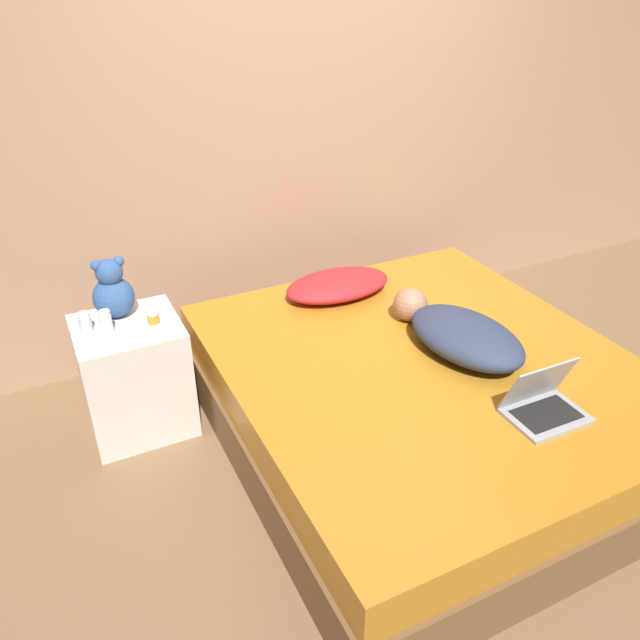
{
  "coord_description": "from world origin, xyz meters",
  "views": [
    {
      "loc": [
        -1.46,
        -1.89,
        2.01
      ],
      "look_at": [
        -0.41,
        0.25,
        0.62
      ],
      "focal_mm": 35.0,
      "sensor_mm": 36.0,
      "label": 1
    }
  ],
  "objects_px": {
    "teddy_bear": "(113,291)",
    "bottle_orange": "(153,317)",
    "pillow": "(338,285)",
    "person_lying": "(460,333)",
    "bottle_clear": "(85,322)",
    "bottle_white": "(106,322)",
    "laptop": "(543,403)"
  },
  "relations": [
    {
      "from": "pillow",
      "to": "bottle_orange",
      "type": "distance_m",
      "value": 1.0
    },
    {
      "from": "bottle_orange",
      "to": "bottle_white",
      "type": "xyz_separation_m",
      "value": [
        -0.2,
        0.01,
        0.03
      ]
    },
    {
      "from": "bottle_orange",
      "to": "teddy_bear",
      "type": "bearing_deg",
      "value": 133.55
    },
    {
      "from": "pillow",
      "to": "bottle_clear",
      "type": "relative_size",
      "value": 6.29
    },
    {
      "from": "teddy_bear",
      "to": "person_lying",
      "type": "bearing_deg",
      "value": -29.36
    },
    {
      "from": "bottle_white",
      "to": "bottle_clear",
      "type": "bearing_deg",
      "value": 147.88
    },
    {
      "from": "laptop",
      "to": "bottle_orange",
      "type": "relative_size",
      "value": 5.44
    },
    {
      "from": "pillow",
      "to": "teddy_bear",
      "type": "bearing_deg",
      "value": 176.87
    },
    {
      "from": "pillow",
      "to": "bottle_orange",
      "type": "height_order",
      "value": "bottle_orange"
    },
    {
      "from": "bottle_white",
      "to": "teddy_bear",
      "type": "bearing_deg",
      "value": 64.89
    },
    {
      "from": "teddy_bear",
      "to": "bottle_orange",
      "type": "height_order",
      "value": "teddy_bear"
    },
    {
      "from": "bottle_clear",
      "to": "bottle_white",
      "type": "distance_m",
      "value": 0.1
    },
    {
      "from": "bottle_clear",
      "to": "person_lying",
      "type": "bearing_deg",
      "value": -24.33
    },
    {
      "from": "teddy_bear",
      "to": "bottle_white",
      "type": "distance_m",
      "value": 0.17
    },
    {
      "from": "bottle_clear",
      "to": "teddy_bear",
      "type": "bearing_deg",
      "value": 30.43
    },
    {
      "from": "person_lying",
      "to": "bottle_orange",
      "type": "relative_size",
      "value": 13.72
    },
    {
      "from": "pillow",
      "to": "laptop",
      "type": "height_order",
      "value": "laptop"
    },
    {
      "from": "pillow",
      "to": "person_lying",
      "type": "bearing_deg",
      "value": -70.51
    },
    {
      "from": "laptop",
      "to": "bottle_orange",
      "type": "distance_m",
      "value": 1.71
    },
    {
      "from": "laptop",
      "to": "teddy_bear",
      "type": "distance_m",
      "value": 1.92
    },
    {
      "from": "pillow",
      "to": "bottle_orange",
      "type": "xyz_separation_m",
      "value": [
        -0.99,
        -0.08,
        0.1
      ]
    },
    {
      "from": "bottle_orange",
      "to": "bottle_clear",
      "type": "relative_size",
      "value": 0.61
    },
    {
      "from": "person_lying",
      "to": "laptop",
      "type": "height_order",
      "value": "laptop"
    },
    {
      "from": "person_lying",
      "to": "laptop",
      "type": "relative_size",
      "value": 2.52
    },
    {
      "from": "bottle_clear",
      "to": "bottle_white",
      "type": "bearing_deg",
      "value": -32.12
    },
    {
      "from": "bottle_white",
      "to": "person_lying",
      "type": "bearing_deg",
      "value": -23.85
    },
    {
      "from": "teddy_bear",
      "to": "bottle_clear",
      "type": "height_order",
      "value": "teddy_bear"
    },
    {
      "from": "teddy_bear",
      "to": "bottle_orange",
      "type": "relative_size",
      "value": 5.14
    },
    {
      "from": "teddy_bear",
      "to": "bottle_clear",
      "type": "distance_m",
      "value": 0.19
    },
    {
      "from": "pillow",
      "to": "person_lying",
      "type": "xyz_separation_m",
      "value": [
        0.25,
        -0.72,
        0.03
      ]
    },
    {
      "from": "person_lying",
      "to": "teddy_bear",
      "type": "bearing_deg",
      "value": 141.51
    },
    {
      "from": "teddy_bear",
      "to": "laptop",
      "type": "bearing_deg",
      "value": -43.5
    }
  ]
}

